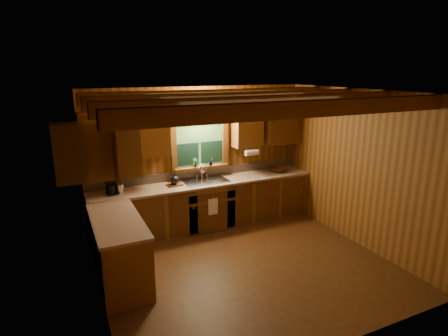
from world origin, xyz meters
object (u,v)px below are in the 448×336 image
object	(u,v)px
sink	(206,184)
coffee_maker	(111,185)
cutting_board	(175,185)
wicker_basket	(278,169)

from	to	relation	value
sink	coffee_maker	world-z (taller)	same
cutting_board	sink	bearing A→B (deg)	-7.72
sink	wicker_basket	size ratio (longest dim) A/B	2.29
cutting_board	wicker_basket	size ratio (longest dim) A/B	0.73
cutting_board	wicker_basket	bearing A→B (deg)	-7.92
coffee_maker	wicker_basket	xyz separation A→B (m)	(3.25, -0.01, -0.10)
cutting_board	wicker_basket	world-z (taller)	wicker_basket
sink	coffee_maker	distance (m)	1.69
coffee_maker	wicker_basket	size ratio (longest dim) A/B	0.84
wicker_basket	sink	bearing A→B (deg)	-179.97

